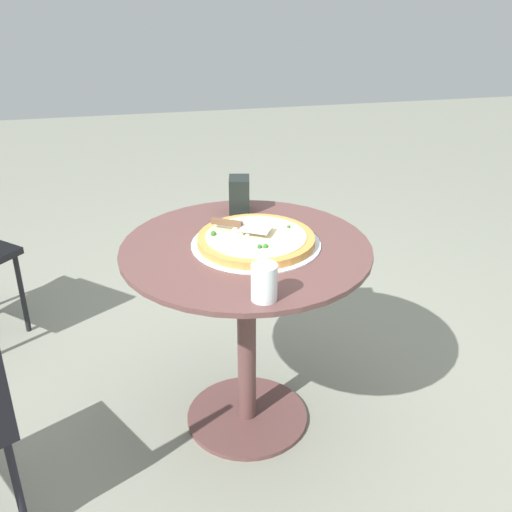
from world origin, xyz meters
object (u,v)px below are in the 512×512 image
object	(u,v)px
pizza_on_tray	(256,240)
napkin_dispenser	(239,195)
drinking_cup	(264,282)
patio_table	(246,300)
pizza_server	(240,225)

from	to	relation	value
pizza_on_tray	napkin_dispenser	bearing A→B (deg)	0.79
pizza_on_tray	drinking_cup	xyz separation A→B (m)	(-0.36, 0.05, 0.04)
pizza_on_tray	drinking_cup	size ratio (longest dim) A/B	4.02
patio_table	drinking_cup	size ratio (longest dim) A/B	7.76
drinking_cup	napkin_dispenser	bearing A→B (deg)	-3.79
pizza_on_tray	pizza_server	bearing A→B (deg)	47.25
drinking_cup	napkin_dispenser	size ratio (longest dim) A/B	0.81
drinking_cup	pizza_on_tray	bearing A→B (deg)	-7.55
pizza_server	drinking_cup	size ratio (longest dim) A/B	1.89
patio_table	napkin_dispenser	size ratio (longest dim) A/B	6.31
napkin_dispenser	patio_table	bearing A→B (deg)	4.44
pizza_on_tray	pizza_server	world-z (taller)	pizza_server
pizza_on_tray	napkin_dispenser	distance (m)	0.30
pizza_server	drinking_cup	world-z (taller)	drinking_cup
drinking_cup	napkin_dispenser	distance (m)	0.66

